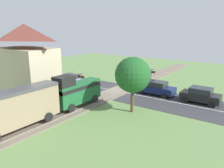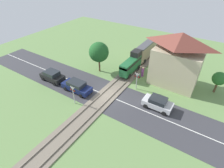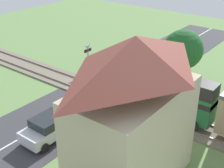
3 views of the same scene
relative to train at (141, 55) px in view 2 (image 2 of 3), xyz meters
The scene contains 13 objects.
ground_plane 10.71m from the train, 90.00° to the right, with size 60.00×60.00×0.00m, color #66894C.
road_surface 10.70m from the train, 90.00° to the right, with size 48.00×6.40×0.02m.
track_bed 10.69m from the train, 90.00° to the right, with size 2.80×48.00×0.24m.
train is the anchor object (origin of this frame).
car_near_crossing 12.74m from the train, 109.28° to the right, with size 4.48×1.91×1.59m.
car_far_side 11.36m from the train, 53.62° to the right, with size 3.69×1.92×1.54m.
car_behind_queue 15.15m from the train, 127.55° to the right, with size 3.86×1.96×1.62m.
crossing_signal_west_approach 14.39m from the train, 100.75° to the right, with size 0.90×0.18×2.72m.
crossing_signal_east_approach 7.45m from the train, 68.89° to the right, with size 0.90×0.18×2.72m.
station_building 7.48m from the train, 23.63° to the right, with size 7.04×4.13×7.93m.
pedestrian_by_station 4.05m from the train, 59.16° to the right, with size 0.41×0.41×1.67m.
tree_by_station 12.47m from the train, ahead, with size 1.83×1.83×3.20m.
tree_roadside_hedge 7.63m from the train, 129.52° to the right, with size 3.19×3.19×5.07m.
Camera 2 is at (10.80, -15.45, 15.41)m, focal length 28.00 mm.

